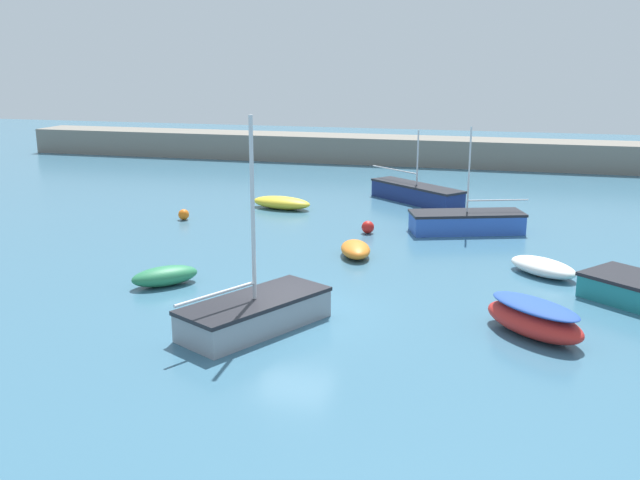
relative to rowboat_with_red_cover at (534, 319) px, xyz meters
The scene contains 12 objects.
ground_plane 7.28m from the rowboat_with_red_cover, behind, with size 120.00×120.00×0.20m, color #38667F.
harbor_breakwater 34.22m from the rowboat_with_red_cover, 102.23° to the left, with size 64.70×3.66×1.98m, color slate.
rowboat_with_red_cover is the anchor object (origin of this frame).
open_tender_yellow 19.67m from the rowboat_with_red_cover, 129.79° to the left, with size 3.52×1.97×0.65m.
fishing_dinghy_green 12.61m from the rowboat_with_red_cover, behind, with size 2.44×2.47×0.68m.
rowboat_white_midwater 6.28m from the rowboat_with_red_cover, 85.63° to the left, with size 3.02×2.91×0.61m.
sailboat_short_mast 12.60m from the rowboat_with_red_cover, 102.40° to the left, with size 5.46×3.38×4.86m.
sailboat_twin_hulled 19.53m from the rowboat_with_red_cover, 107.44° to the left, with size 5.78×5.05×4.01m.
sailboat_tall_mast 8.16m from the rowboat_with_red_cover, 168.78° to the right, with size 3.91×5.08×6.32m.
dinghy_near_pier 9.70m from the rowboat_with_red_cover, 134.38° to the left, with size 1.82×2.53×0.60m.
mooring_buoy_red 13.00m from the rowboat_with_red_cover, 122.91° to the left, with size 0.58×0.58×0.58m, color red.
mooring_buoy_orange 19.97m from the rowboat_with_red_cover, 145.53° to the left, with size 0.54×0.54×0.54m, color orange.
Camera 1 is at (6.25, -20.14, 7.88)m, focal length 40.00 mm.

